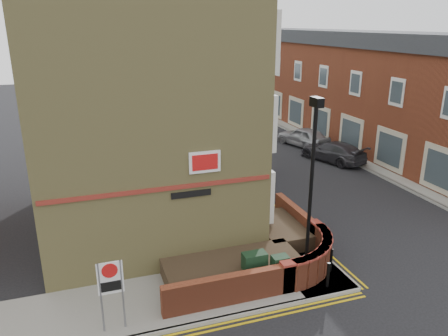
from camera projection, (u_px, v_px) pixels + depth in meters
ground at (278, 308)px, 13.81m from camera, size 120.00×120.00×0.00m
pavement_corner at (160, 301)px, 14.08m from camera, size 13.00×3.00×0.12m
pavement_main at (201, 158)px, 28.78m from camera, size 2.00×32.00×0.12m
pavement_far at (371, 155)px, 29.41m from camera, size 4.00×40.00×0.12m
kerb_side at (169, 330)px, 12.74m from camera, size 13.00×0.15×0.12m
kerb_main_near at (216, 157)px, 29.08m from camera, size 0.15×32.00×0.12m
kerb_main_far at (345, 158)px, 28.80m from camera, size 0.15×40.00×0.12m
yellow_lines_main at (219, 157)px, 29.17m from camera, size 0.28×32.00×0.01m
corner_building at (139, 82)px, 18.17m from camera, size 8.95×10.40×13.60m
garden_wall at (249, 268)px, 16.06m from camera, size 6.80×6.00×1.20m
lamppost at (311, 191)px, 14.31m from camera, size 0.25×0.50×6.30m
utility_cabinet_large at (254, 269)px, 14.66m from camera, size 0.80×0.45×1.20m
utility_cabinet_small at (280, 271)px, 14.65m from camera, size 0.55×0.40×1.10m
bollard_near at (328, 275)px, 14.60m from camera, size 0.11×0.11×0.90m
bollard_far at (331, 260)px, 15.50m from camera, size 0.11×0.11×0.90m
zone_sign at (111, 283)px, 12.23m from camera, size 0.72×0.07×2.20m
far_terrace at (360, 87)px, 32.19m from camera, size 5.40×30.40×8.00m
far_terrace_cream at (253, 63)px, 51.06m from camera, size 5.40×12.40×8.00m
tree_near at (209, 92)px, 25.55m from camera, size 3.64×3.65×6.70m
tree_mid at (178, 70)px, 32.58m from camera, size 4.03×4.03×7.42m
tree_far at (159, 65)px, 39.86m from camera, size 3.81×3.81×7.00m
traffic_light_assembly at (176, 96)px, 36.12m from camera, size 0.20×0.16×4.20m
silver_car_near at (251, 165)px, 25.16m from camera, size 3.20×4.99×1.55m
red_car_main at (229, 135)px, 32.26m from camera, size 3.06×4.99×1.29m
grey_car_far at (333, 151)px, 28.24m from camera, size 3.24×4.87×1.31m
silver_car_far at (304, 137)px, 31.63m from camera, size 2.85×4.50×1.43m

